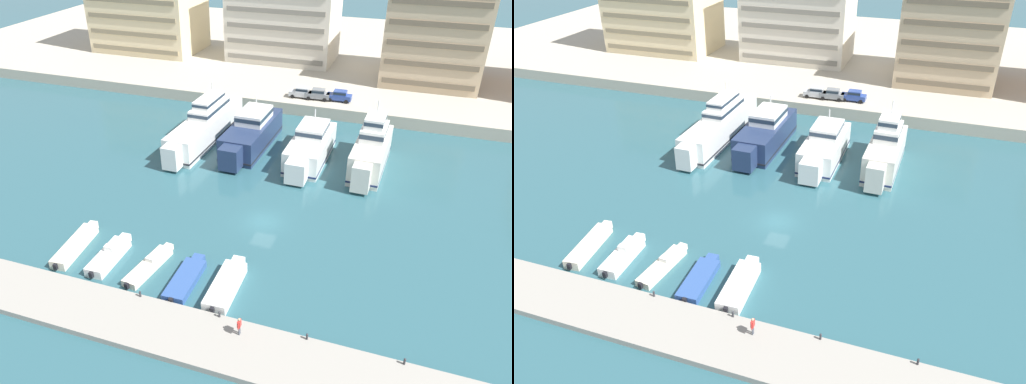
{
  "view_description": "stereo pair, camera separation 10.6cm",
  "coord_description": "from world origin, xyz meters",
  "views": [
    {
      "loc": [
        14.2,
        -43.71,
        31.37
      ],
      "look_at": [
        -1.53,
        1.92,
        2.5
      ],
      "focal_mm": 35.0,
      "sensor_mm": 36.0,
      "label": 1
    },
    {
      "loc": [
        14.3,
        -43.67,
        31.37
      ],
      "look_at": [
        -1.53,
        1.92,
        2.5
      ],
      "focal_mm": 35.0,
      "sensor_mm": 36.0,
      "label": 2
    }
  ],
  "objects": [
    {
      "name": "apartment_block_left",
      "position": [
        -14.27,
        56.05,
        11.28
      ],
      "size": [
        21.5,
        12.83,
        20.53
      ],
      "color": "silver",
      "rests_on": "quay_promenade"
    },
    {
      "name": "bollard_west",
      "position": [
        -6.39,
        -15.57,
        0.91
      ],
      "size": [
        0.2,
        0.2,
        0.61
      ],
      "color": "#2D2D33",
      "rests_on": "pier_dock"
    },
    {
      "name": "motorboat_white_left",
      "position": [
        -12.36,
        -11.33,
        0.52
      ],
      "size": [
        2.04,
        6.81,
        1.57
      ],
      "color": "white",
      "rests_on": "ground"
    },
    {
      "name": "pier_dock",
      "position": [
        0.0,
        -18.12,
        0.29
      ],
      "size": [
        120.0,
        5.61,
        0.59
      ],
      "primitive_type": "cube",
      "color": "#9E998E",
      "rests_on": "ground"
    },
    {
      "name": "bollard_east_mid",
      "position": [
        8.84,
        -15.57,
        0.91
      ],
      "size": [
        0.2,
        0.2,
        0.61
      ],
      "color": "#2D2D33",
      "rests_on": "pier_dock"
    },
    {
      "name": "car_silver_far_left",
      "position": [
        -4.66,
        34.63,
        2.93
      ],
      "size": [
        4.14,
        2.0,
        1.8
      ],
      "color": "#B7BCC1",
      "rests_on": "quay_promenade"
    },
    {
      "name": "bollard_west_mid",
      "position": [
        1.23,
        -15.57,
        0.91
      ],
      "size": [
        0.2,
        0.2,
        0.61
      ],
      "color": "#2D2D33",
      "rests_on": "pier_dock"
    },
    {
      "name": "car_grey_left",
      "position": [
        -1.94,
        34.65,
        2.93
      ],
      "size": [
        4.2,
        2.12,
        1.8
      ],
      "color": "slate",
      "rests_on": "quay_promenade"
    },
    {
      "name": "pedestrian_near_edge",
      "position": [
        3.51,
        -16.82,
        1.61
      ],
      "size": [
        0.25,
        0.67,
        1.74
      ],
      "color": "#4C515B",
      "rests_on": "pier_dock"
    },
    {
      "name": "yacht_ivory_center_left",
      "position": [
        9.29,
        16.7,
        2.61
      ],
      "size": [
        4.31,
        15.0,
        8.85
      ],
      "color": "silver",
      "rests_on": "ground"
    },
    {
      "name": "motorboat_cream_far_left",
      "position": [
        -16.63,
        -10.95,
        0.49
      ],
      "size": [
        2.35,
        7.81,
        0.99
      ],
      "color": "beige",
      "rests_on": "ground"
    },
    {
      "name": "yacht_navy_left",
      "position": [
        -7.73,
        17.75,
        2.09
      ],
      "size": [
        5.14,
        17.04,
        6.92
      ],
      "color": "navy",
      "rests_on": "ground"
    },
    {
      "name": "apartment_block_far_left",
      "position": [
        -43.74,
        54.02,
        11.82
      ],
      "size": [
        22.21,
        14.74,
        21.64
      ],
      "color": "beige",
      "rests_on": "quay_promenade"
    },
    {
      "name": "motorboat_white_center",
      "position": [
        0.23,
        -11.59,
        0.53
      ],
      "size": [
        2.4,
        7.62,
        1.06
      ],
      "color": "white",
      "rests_on": "ground"
    },
    {
      "name": "apartment_block_mid_left",
      "position": [
        14.99,
        51.89,
        10.43
      ],
      "size": [
        16.9,
        16.96,
        18.83
      ],
      "color": "#C6AD89",
      "rests_on": "quay_promenade"
    },
    {
      "name": "motorboat_cream_mid_left",
      "position": [
        -7.97,
        -11.27,
        0.37
      ],
      "size": [
        2.29,
        7.18,
        1.15
      ],
      "color": "beige",
      "rests_on": "ground"
    },
    {
      "name": "bollard_east",
      "position": [
        16.45,
        -15.57,
        0.91
      ],
      "size": [
        0.2,
        0.2,
        0.61
      ],
      "color": "#2D2D33",
      "rests_on": "pier_dock"
    },
    {
      "name": "car_blue_mid_left",
      "position": [
        1.62,
        35.04,
        2.93
      ],
      "size": [
        4.11,
        1.94,
        1.8
      ],
      "color": "#28428E",
      "rests_on": "quay_promenade"
    },
    {
      "name": "yacht_white_mid_left",
      "position": [
        1.23,
        16.37,
        1.96
      ],
      "size": [
        4.74,
        15.37,
        6.62
      ],
      "color": "white",
      "rests_on": "ground"
    },
    {
      "name": "quay_promenade",
      "position": [
        0.0,
        66.3,
        0.98
      ],
      "size": [
        180.0,
        70.0,
        1.96
      ],
      "primitive_type": "cube",
      "color": "#BCB29E",
      "rests_on": "ground"
    },
    {
      "name": "motorboat_blue_center_left",
      "position": [
        -3.75,
        -11.88,
        0.37
      ],
      "size": [
        2.35,
        6.98,
        0.82
      ],
      "color": "#33569E",
      "rests_on": "ground"
    },
    {
      "name": "ground_plane",
      "position": [
        0.0,
        0.0,
        0.0
      ],
      "size": [
        400.0,
        400.0,
        0.0
      ],
      "primitive_type": "plane",
      "color": "#2D5B66"
    },
    {
      "name": "yacht_white_far_left",
      "position": [
        -14.9,
        18.01,
        2.3
      ],
      "size": [
        4.37,
        21.96,
        7.89
      ],
      "color": "white",
      "rests_on": "ground"
    }
  ]
}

